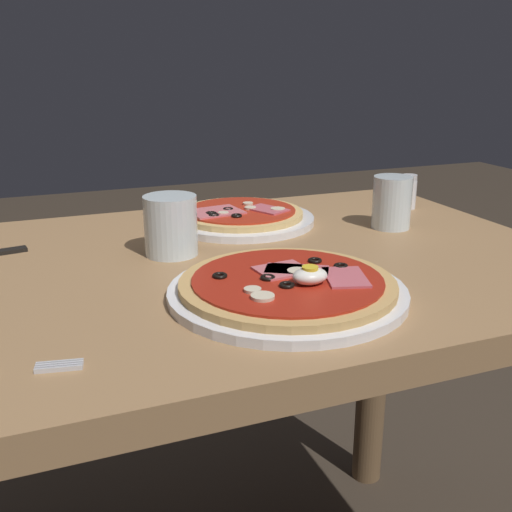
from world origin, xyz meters
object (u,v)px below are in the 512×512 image
water_glass_near (392,206)px  water_glass_far (171,229)px  pizza_foreground (288,288)px  pizza_across_left (240,217)px  salt_shaker (409,192)px  dining_table (228,342)px

water_glass_near → water_glass_far: bearing=-179.0°
pizza_foreground → pizza_across_left: bearing=79.4°
pizza_foreground → salt_shaker: bearing=39.4°
pizza_across_left → water_glass_far: 0.21m
salt_shaker → pizza_foreground: bearing=-140.6°
dining_table → water_glass_near: (0.33, 0.07, 0.17)m
water_glass_far → salt_shaker: water_glass_far is taller
water_glass_near → salt_shaker: bearing=44.3°
water_glass_near → pizza_foreground: bearing=-142.6°
water_glass_far → pizza_across_left: bearing=39.7°
water_glass_near → dining_table: bearing=-168.6°
water_glass_near → pizza_across_left: bearing=151.9°
pizza_foreground → salt_shaker: 0.53m
pizza_foreground → pizza_across_left: size_ratio=1.13×
dining_table → water_glass_near: size_ratio=11.51×
pizza_across_left → salt_shaker: bearing=-2.8°
water_glass_near → salt_shaker: size_ratio=1.35×
pizza_across_left → water_glass_far: size_ratio=2.93×
pizza_across_left → water_glass_far: water_glass_far is taller
pizza_foreground → water_glass_near: water_glass_near is taller
pizza_foreground → dining_table: bearing=98.6°
dining_table → salt_shaker: size_ratio=15.50×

